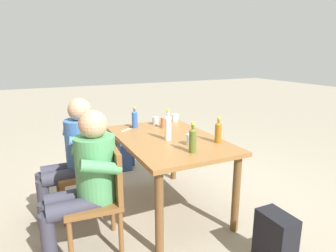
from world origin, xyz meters
TOP-DOWN VIEW (x-y plane):
  - ground_plane at (0.00, 0.00)m, footprint 24.00×24.00m
  - dining_table at (0.00, 0.00)m, footprint 1.42×0.91m
  - chair_far_left at (-0.33, 0.76)m, footprint 0.48×0.48m
  - chair_far_right at (0.32, 0.76)m, footprint 0.46×0.46m
  - person_in_white_shirt at (-0.32, 0.87)m, footprint 0.47×0.61m
  - person_in_plaid_shirt at (0.32, 0.87)m, footprint 0.47×0.61m
  - bottle_olive at (-0.48, 0.00)m, footprint 0.06×0.06m
  - bottle_clear at (-0.07, 0.03)m, footprint 0.06×0.06m
  - bottle_amber at (-0.34, -0.36)m, footprint 0.06×0.06m
  - bottle_blue at (0.52, 0.17)m, footprint 0.06×0.06m
  - cup_steel at (0.55, -0.10)m, footprint 0.07×0.07m
  - cup_white at (0.59, -0.38)m, footprint 0.08×0.08m
  - cup_glass at (-0.30, -0.09)m, footprint 0.08×0.08m
  - cup_terracotta at (0.37, -0.13)m, footprint 0.07×0.07m
  - table_knife at (0.49, 0.25)m, footprint 0.17×0.20m
  - backpack_by_near_side at (1.26, 0.10)m, footprint 0.33×0.22m
  - backpack_by_far_side at (-1.12, -0.38)m, footprint 0.29×0.24m

SIDE VIEW (x-z plane):
  - ground_plane at x=0.00m, z-range 0.00..0.00m
  - backpack_by_near_side at x=1.26m, z-range -0.01..0.41m
  - backpack_by_far_side at x=-1.12m, z-range -0.01..0.42m
  - chair_far_left at x=-0.33m, z-range 0.05..0.92m
  - chair_far_right at x=0.32m, z-range 0.05..0.92m
  - person_in_white_shirt at x=-0.32m, z-range 0.07..1.25m
  - person_in_plaid_shirt at x=0.32m, z-range 0.07..1.25m
  - dining_table at x=0.00m, z-range 0.28..1.06m
  - table_knife at x=0.49m, z-range 0.77..0.79m
  - cup_white at x=0.59m, z-range 0.77..0.86m
  - cup_steel at x=0.55m, z-range 0.77..0.87m
  - cup_glass at x=-0.30m, z-range 0.77..0.88m
  - cup_terracotta at x=0.37m, z-range 0.77..0.89m
  - bottle_blue at x=0.52m, z-range 0.76..1.00m
  - bottle_amber at x=-0.34m, z-range 0.76..1.00m
  - bottle_olive at x=-0.48m, z-range 0.76..1.02m
  - bottle_clear at x=-0.07m, z-range 0.75..1.06m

